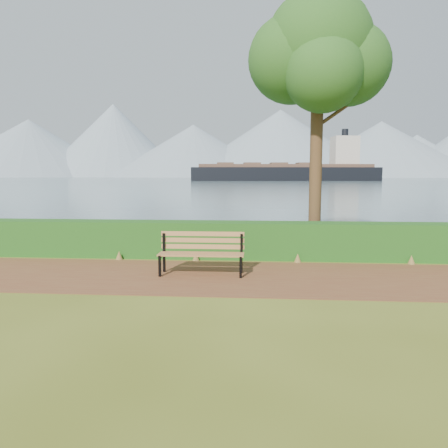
{
  "coord_description": "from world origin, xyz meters",
  "views": [
    {
      "loc": [
        0.57,
        -9.35,
        2.3
      ],
      "look_at": [
        -0.28,
        1.2,
        1.1
      ],
      "focal_mm": 35.0,
      "sensor_mm": 36.0,
      "label": 1
    }
  ],
  "objects": [
    {
      "name": "ground",
      "position": [
        0.0,
        0.0,
        0.0
      ],
      "size": [
        140.0,
        140.0,
        0.0
      ],
      "primitive_type": "plane",
      "color": "#4D5919",
      "rests_on": "ground"
    },
    {
      "name": "path",
      "position": [
        0.0,
        0.3,
        0.01
      ],
      "size": [
        40.0,
        3.4,
        0.01
      ],
      "primitive_type": "cube",
      "color": "brown",
      "rests_on": "ground"
    },
    {
      "name": "hedge",
      "position": [
        0.0,
        2.6,
        0.5
      ],
      "size": [
        32.0,
        0.85,
        1.0
      ],
      "primitive_type": "cube",
      "color": "#124213",
      "rests_on": "ground"
    },
    {
      "name": "water",
      "position": [
        0.0,
        260.0,
        0.01
      ],
      "size": [
        700.0,
        510.0,
        0.0
      ],
      "primitive_type": "cube",
      "color": "#496476",
      "rests_on": "ground"
    },
    {
      "name": "mountains",
      "position": [
        -9.17,
        406.05,
        27.7
      ],
      "size": [
        585.0,
        190.0,
        70.0
      ],
      "color": "gray",
      "rests_on": "ground"
    },
    {
      "name": "bench",
      "position": [
        -0.74,
        0.51,
        0.56
      ],
      "size": [
        1.96,
        0.59,
        0.98
      ],
      "rotation": [
        0.0,
        0.0,
        0.01
      ],
      "color": "black",
      "rests_on": "ground"
    },
    {
      "name": "tree",
      "position": [
        2.21,
        3.7,
        5.76
      ],
      "size": [
        4.03,
        3.39,
        7.75
      ],
      "rotation": [
        0.0,
        0.0,
        -0.32
      ],
      "color": "#3D2619",
      "rests_on": "ground"
    },
    {
      "name": "cargo_ship",
      "position": [
        12.48,
        154.29,
        3.12
      ],
      "size": [
        69.71,
        18.98,
        20.92
      ],
      "rotation": [
        0.0,
        0.0,
        0.12
      ],
      "color": "black",
      "rests_on": "ground"
    }
  ]
}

